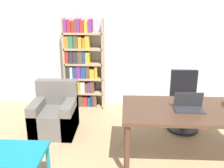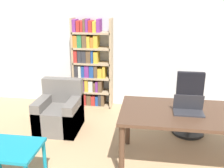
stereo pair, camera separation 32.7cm
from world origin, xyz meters
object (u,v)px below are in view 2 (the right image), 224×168
at_px(desk, 191,119).
at_px(armchair, 60,113).
at_px(laptop, 188,109).
at_px(office_chair, 189,107).
at_px(side_table_blue, 9,153).
at_px(bookshelf, 90,66).

bearing_deg(desk, armchair, 160.32).
height_order(laptop, armchair, laptop).
xyz_separation_m(laptop, armchair, (-1.91, 0.72, -0.51)).
bearing_deg(desk, office_chair, 82.80).
distance_m(side_table_blue, bookshelf, 2.52).
bearing_deg(office_chair, bookshelf, 155.54).
distance_m(side_table_blue, armchair, 1.43).
height_order(office_chair, armchair, office_chair).
bearing_deg(bookshelf, armchair, -105.21).
bearing_deg(desk, bookshelf, 133.88).
bearing_deg(desk, laptop, -156.62).
bearing_deg(armchair, bookshelf, 74.79).
relative_size(laptop, side_table_blue, 0.53).
relative_size(laptop, office_chair, 0.37).
bearing_deg(office_chair, side_table_blue, -142.57).
bearing_deg(laptop, office_chair, 80.29).
relative_size(laptop, armchair, 0.45).
height_order(desk, laptop, laptop).
bearing_deg(bookshelf, laptop, -47.20).
distance_m(desk, laptop, 0.14).
xyz_separation_m(desk, laptop, (-0.04, -0.02, 0.13)).
bearing_deg(armchair, desk, -19.68).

